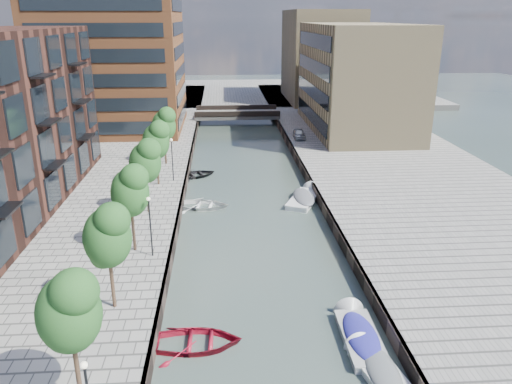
{
  "coord_description": "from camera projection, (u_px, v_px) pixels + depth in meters",
  "views": [
    {
      "loc": [
        -2.45,
        -6.04,
        15.94
      ],
      "look_at": [
        0.0,
        29.06,
        3.5
      ],
      "focal_mm": 35.0,
      "sensor_mm": 36.0,
      "label": 1
    }
  ],
  "objects": [
    {
      "name": "water",
      "position": [
        248.0,
        189.0,
        48.78
      ],
      "size": [
        300.0,
        300.0,
        0.0
      ],
      "primitive_type": "plane",
      "color": "#38473F",
      "rests_on": "ground"
    },
    {
      "name": "quay_right",
      "position": [
        408.0,
        180.0,
        49.66
      ],
      "size": [
        20.0,
        140.0,
        1.0
      ],
      "primitive_type": "cube",
      "color": "gray",
      "rests_on": "ground"
    },
    {
      "name": "quay_wall_left",
      "position": [
        185.0,
        185.0,
        48.21
      ],
      "size": [
        0.25,
        140.0,
        1.0
      ],
      "primitive_type": "cube",
      "color": "#332823",
      "rests_on": "ground"
    },
    {
      "name": "quay_wall_right",
      "position": [
        310.0,
        182.0,
        49.01
      ],
      "size": [
        0.25,
        140.0,
        1.0
      ],
      "primitive_type": "cube",
      "color": "#332823",
      "rests_on": "ground"
    },
    {
      "name": "far_closure",
      "position": [
        233.0,
        94.0,
        105.04
      ],
      "size": [
        80.0,
        40.0,
        1.0
      ],
      "primitive_type": "cube",
      "color": "gray",
      "rests_on": "ground"
    },
    {
      "name": "tower",
      "position": [
        109.0,
        16.0,
        65.84
      ],
      "size": [
        18.0,
        18.0,
        30.0
      ],
      "primitive_type": "cube",
      "color": "brown",
      "rests_on": "quay_left"
    },
    {
      "name": "tan_block_near",
      "position": [
        356.0,
        78.0,
        67.85
      ],
      "size": [
        12.0,
        25.0,
        14.0
      ],
      "primitive_type": "cube",
      "color": "#9F8A61",
      "rests_on": "quay_right"
    },
    {
      "name": "tan_block_far",
      "position": [
        320.0,
        56.0,
        91.97
      ],
      "size": [
        12.0,
        20.0,
        16.0
      ],
      "primitive_type": "cube",
      "color": "#9F8A61",
      "rests_on": "quay_right"
    },
    {
      "name": "bridge",
      "position": [
        237.0,
        114.0,
        78.41
      ],
      "size": [
        13.0,
        6.0,
        1.3
      ],
      "color": "gray",
      "rests_on": "ground"
    },
    {
      "name": "tree_1",
      "position": [
        69.0,
        309.0,
        19.17
      ],
      "size": [
        2.5,
        2.5,
        5.95
      ],
      "color": "#382619",
      "rests_on": "quay_left"
    },
    {
      "name": "tree_2",
      "position": [
        107.0,
        234.0,
        25.76
      ],
      "size": [
        2.5,
        2.5,
        5.95
      ],
      "color": "#382619",
      "rests_on": "quay_left"
    },
    {
      "name": "tree_3",
      "position": [
        130.0,
        190.0,
        32.34
      ],
      "size": [
        2.5,
        2.5,
        5.95
      ],
      "color": "#382619",
      "rests_on": "quay_left"
    },
    {
      "name": "tree_4",
      "position": [
        145.0,
        160.0,
        38.93
      ],
      "size": [
        2.5,
        2.5,
        5.95
      ],
      "color": "#382619",
      "rests_on": "quay_left"
    },
    {
      "name": "tree_5",
      "position": [
        156.0,
        139.0,
        45.51
      ],
      "size": [
        2.5,
        2.5,
        5.95
      ],
      "color": "#382619",
      "rests_on": "quay_left"
    },
    {
      "name": "tree_6",
      "position": [
        164.0,
        124.0,
        52.09
      ],
      "size": [
        2.5,
        2.5,
        5.95
      ],
      "color": "#382619",
      "rests_on": "quay_left"
    },
    {
      "name": "lamp_1",
      "position": [
        150.0,
        220.0,
        32.09
      ],
      "size": [
        0.24,
        0.24,
        4.12
      ],
      "color": "black",
      "rests_on": "quay_left"
    },
    {
      "name": "lamp_2",
      "position": [
        172.0,
        155.0,
        47.13
      ],
      "size": [
        0.24,
        0.24,
        4.12
      ],
      "color": "black",
      "rests_on": "quay_left"
    },
    {
      "name": "sloop_2",
      "position": [
        196.0,
        346.0,
        25.5
      ],
      "size": [
        4.88,
        3.54,
        1.0
      ],
      "primitive_type": "imported",
      "rotation": [
        0.0,
        0.0,
        1.55
      ],
      "color": "maroon",
      "rests_on": "ground"
    },
    {
      "name": "sloop_3",
      "position": [
        202.0,
        208.0,
        43.88
      ],
      "size": [
        5.26,
        4.11,
        1.0
      ],
      "primitive_type": "imported",
      "rotation": [
        0.0,
        0.0,
        1.42
      ],
      "color": "white",
      "rests_on": "ground"
    },
    {
      "name": "sloop_4",
      "position": [
        195.0,
        177.0,
        52.37
      ],
      "size": [
        5.38,
        4.69,
        0.93
      ],
      "primitive_type": "imported",
      "rotation": [
        0.0,
        0.0,
        1.97
      ],
      "color": "black",
      "rests_on": "ground"
    },
    {
      "name": "motorboat_1",
      "position": [
        378.0,
        370.0,
        23.49
      ],
      "size": [
        2.54,
        4.93,
        1.57
      ],
      "color": "white",
      "rests_on": "ground"
    },
    {
      "name": "motorboat_3",
      "position": [
        359.0,
        334.0,
        26.13
      ],
      "size": [
        1.91,
        5.29,
        1.76
      ],
      "color": "#B0B0AE",
      "rests_on": "ground"
    },
    {
      "name": "motorboat_4",
      "position": [
        305.0,
        198.0,
        45.59
      ],
      "size": [
        4.12,
        6.02,
        1.91
      ],
      "color": "white",
      "rests_on": "ground"
    },
    {
      "name": "car",
      "position": [
        299.0,
        134.0,
        64.29
      ],
      "size": [
        1.53,
        3.59,
        1.21
      ],
      "primitive_type": "imported",
      "rotation": [
        0.0,
        0.0,
        -0.03
      ],
      "color": "#B9BCBE",
      "rests_on": "quay_right"
    }
  ]
}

